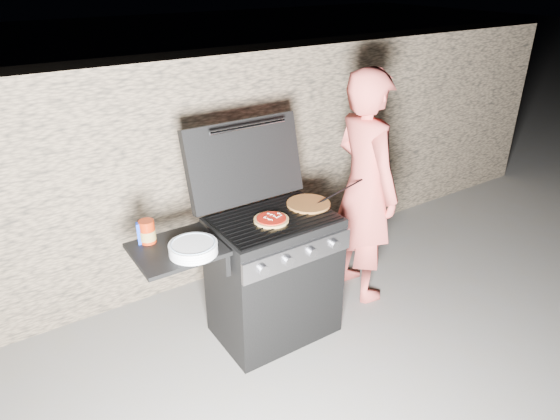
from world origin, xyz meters
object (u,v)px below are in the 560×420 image
pizza_topped (271,219)px  sauce_jar (147,231)px  person (365,188)px  gas_grill (242,288)px

pizza_topped → sauce_jar: bearing=166.0°
person → sauce_jar: bearing=93.3°
sauce_jar → gas_grill: bearing=-15.8°
person → gas_grill: bearing=99.7°
gas_grill → sauce_jar: (-0.53, 0.15, 0.52)m
pizza_topped → person: 0.90m
gas_grill → person: 1.18m
pizza_topped → sauce_jar: size_ratio=1.58×
gas_grill → person: person is taller
gas_grill → pizza_topped: (0.21, -0.03, 0.47)m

